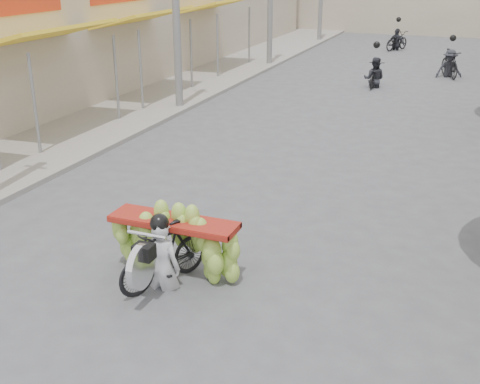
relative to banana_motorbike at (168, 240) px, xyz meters
name	(u,v)px	position (x,y,z in m)	size (l,w,h in m)	color
ground	(130,361)	(0.49, -1.96, -0.67)	(120.00, 120.00, 0.00)	#515256
sidewalk_left	(178,86)	(-6.51, 13.04, -0.61)	(4.00, 60.00, 0.12)	gray
shophouse_row_left	(43,3)	(-11.49, 12.02, 2.33)	(9.77, 40.00, 6.00)	#B7A890
banana_motorbike	(168,240)	(0.00, 0.00, 0.00)	(2.20, 1.84, 1.95)	black
bg_motorbike_a	(375,67)	(0.36, 15.89, 0.09)	(0.80, 1.57, 1.95)	black
bg_motorbike_b	(451,57)	(2.88, 19.03, 0.16)	(1.23, 1.98, 1.95)	black
bg_motorbike_c	(397,35)	(-0.21, 26.09, 0.11)	(1.32, 1.85, 1.95)	black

